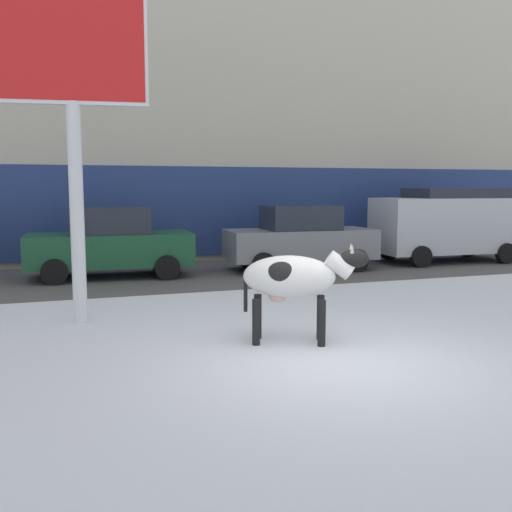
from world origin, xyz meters
The scene contains 10 objects.
ground_plane centered at (0.00, 0.00, 0.00)m, with size 120.00×120.00×0.00m, color white.
road_strip centered at (0.00, 8.51, 0.00)m, with size 60.00×5.60×0.01m, color #514F4C.
building_facade centered at (0.00, 14.05, 6.48)m, with size 44.00×6.10×13.00m.
cow_holstein centered at (-0.26, 1.09, 1.00)m, with size 1.91×1.12×1.54m.
billboard centered at (-3.27, 3.53, 4.31)m, with size 2.53×0.52×5.56m.
car_darkgreen_sedan centered at (-2.31, 8.62, 0.91)m, with size 4.28×2.13×1.84m.
car_grey_sedan centered at (2.95, 8.31, 0.91)m, with size 4.28×2.13×1.84m.
car_silver_van centered at (8.09, 8.47, 1.24)m, with size 4.68×2.28×2.32m.
pedestrian_by_cars centered at (-2.82, 11.40, 0.88)m, with size 0.36×0.24×1.73m.
pedestrian_far_left centered at (4.84, 11.40, 0.88)m, with size 0.36×0.24×1.73m.
Camera 1 is at (-3.59, -6.95, 2.37)m, focal length 40.82 mm.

